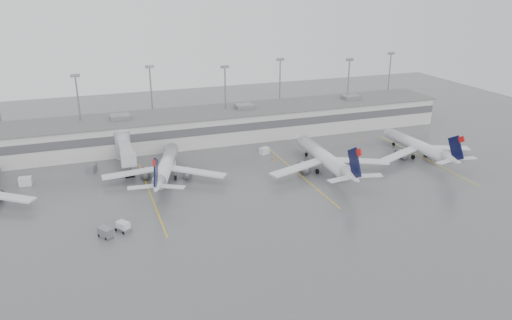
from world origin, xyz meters
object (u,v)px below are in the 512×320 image
object	(u,v)px
jet_mid_left	(165,166)
baggage_tug	(123,228)
jet_mid_right	(326,158)
jet_far_right	(419,146)

from	to	relation	value
jet_mid_left	baggage_tug	bearing A→B (deg)	-100.17
jet_mid_left	baggage_tug	world-z (taller)	jet_mid_left
jet_mid_left	jet_mid_right	world-z (taller)	jet_mid_right
jet_mid_left	baggage_tug	distance (m)	25.53
jet_mid_right	jet_far_right	size ratio (longest dim) A/B	1.12
jet_mid_right	baggage_tug	distance (m)	50.84
jet_far_right	baggage_tug	world-z (taller)	jet_far_right
jet_mid_left	jet_far_right	world-z (taller)	jet_mid_left
jet_mid_left	baggage_tug	size ratio (longest dim) A/B	9.15
jet_far_right	jet_mid_left	bearing A→B (deg)	171.59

